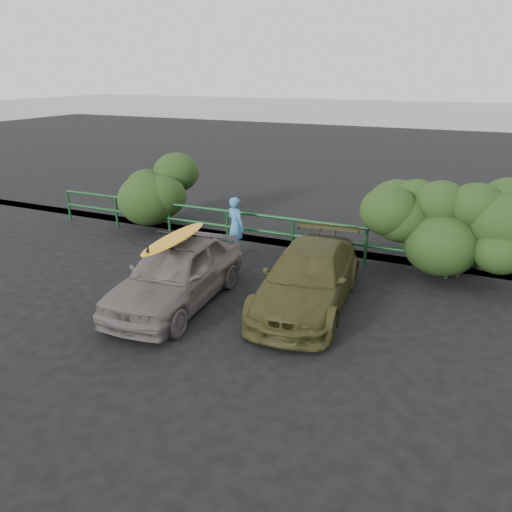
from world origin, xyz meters
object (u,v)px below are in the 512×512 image
(sedan, at_px, (177,273))
(surfboard, at_px, (174,238))
(olive_vehicle, at_px, (308,278))
(guardrail, at_px, (259,232))
(man, at_px, (236,226))

(sedan, height_order, surfboard, surfboard)
(sedan, height_order, olive_vehicle, sedan)
(guardrail, relative_size, sedan, 3.42)
(guardrail, distance_m, man, 0.78)
(guardrail, distance_m, surfboard, 4.01)
(olive_vehicle, bearing_deg, surfboard, -162.98)
(guardrail, bearing_deg, olive_vehicle, -49.26)
(man, xyz_separation_m, surfboard, (0.28, -3.31, 0.68))
(olive_vehicle, bearing_deg, man, 136.35)
(man, bearing_deg, olive_vehicle, 164.64)
(sedan, xyz_separation_m, surfboard, (0.00, 0.00, 0.78))
(guardrail, bearing_deg, surfboard, -92.27)
(olive_vehicle, height_order, man, man)
(olive_vehicle, bearing_deg, sedan, -162.98)
(sedan, bearing_deg, surfboard, 0.00)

